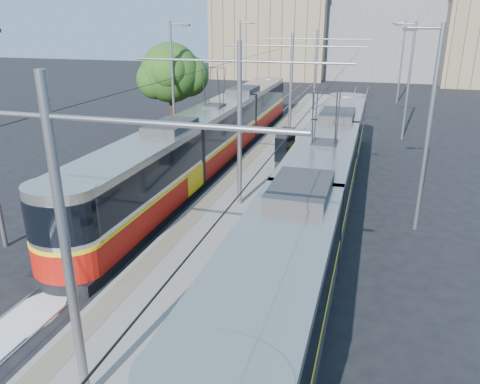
% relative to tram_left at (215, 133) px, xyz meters
% --- Properties ---
extents(ground, '(160.00, 160.00, 0.00)m').
position_rel_tram_left_xyz_m(ground, '(3.60, -15.10, -1.71)').
color(ground, black).
rests_on(ground, ground).
extents(platform, '(4.00, 50.00, 0.30)m').
position_rel_tram_left_xyz_m(platform, '(3.60, 1.90, -1.56)').
color(platform, gray).
rests_on(platform, ground).
extents(tactile_strip_left, '(0.70, 50.00, 0.01)m').
position_rel_tram_left_xyz_m(tactile_strip_left, '(2.15, 1.90, -1.40)').
color(tactile_strip_left, gray).
rests_on(tactile_strip_left, platform).
extents(tactile_strip_right, '(0.70, 50.00, 0.01)m').
position_rel_tram_left_xyz_m(tactile_strip_right, '(5.05, 1.90, -1.40)').
color(tactile_strip_right, gray).
rests_on(tactile_strip_right, platform).
extents(rails, '(8.71, 70.00, 0.03)m').
position_rel_tram_left_xyz_m(rails, '(3.60, 1.90, -1.69)').
color(rails, gray).
rests_on(rails, ground).
extents(tram_left, '(2.43, 31.04, 5.50)m').
position_rel_tram_left_xyz_m(tram_left, '(0.00, 0.00, 0.00)').
color(tram_left, black).
rests_on(tram_left, ground).
extents(tram_right, '(2.43, 29.51, 5.50)m').
position_rel_tram_left_xyz_m(tram_right, '(7.20, -7.14, 0.15)').
color(tram_right, black).
rests_on(tram_right, ground).
extents(catenary, '(9.20, 70.00, 7.00)m').
position_rel_tram_left_xyz_m(catenary, '(3.60, -0.94, 2.82)').
color(catenary, gray).
rests_on(catenary, platform).
extents(street_lamps, '(15.18, 38.22, 8.00)m').
position_rel_tram_left_xyz_m(street_lamps, '(3.60, 5.90, 2.48)').
color(street_lamps, gray).
rests_on(street_lamps, ground).
extents(shelter, '(0.92, 1.23, 2.43)m').
position_rel_tram_left_xyz_m(shelter, '(4.67, -2.18, -0.13)').
color(shelter, black).
rests_on(shelter, platform).
extents(tree, '(4.58, 4.23, 6.65)m').
position_rel_tram_left_xyz_m(tree, '(-4.73, 5.24, 2.79)').
color(tree, '#382314').
rests_on(tree, ground).
extents(building_left, '(16.32, 12.24, 12.10)m').
position_rel_tram_left_xyz_m(building_left, '(-6.40, 44.90, 4.36)').
color(building_left, gray).
rests_on(building_left, ground).
extents(building_centre, '(18.36, 14.28, 15.84)m').
position_rel_tram_left_xyz_m(building_centre, '(9.60, 48.90, 6.22)').
color(building_centre, gray).
rests_on(building_centre, ground).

